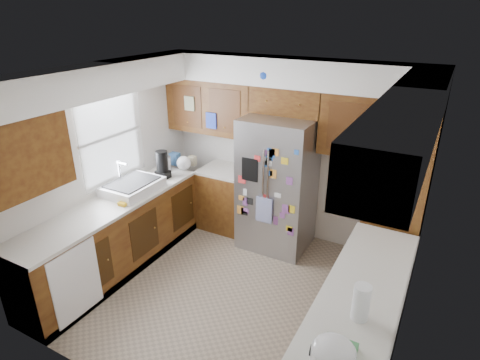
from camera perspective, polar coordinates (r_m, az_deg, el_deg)
name	(u,v)px	position (r m, az deg, el deg)	size (l,w,h in m)	color
floor	(233,291)	(4.87, -0.96, -15.52)	(3.60, 3.60, 0.00)	gray
room_shell	(240,132)	(4.34, 0.03, 6.84)	(3.64, 3.24, 2.52)	silver
left_counter_run	(142,230)	(5.33, -13.80, -6.93)	(1.36, 3.20, 0.92)	#471F0D
right_counter_run	(356,337)	(3.88, 16.22, -20.63)	(0.63, 2.25, 0.92)	#471F0D
pantry	(398,198)	(4.88, 21.52, -2.34)	(0.60, 0.90, 2.15)	#471F0D
fridge	(277,184)	(5.33, 5.34, -0.62)	(0.90, 0.79, 1.80)	#98989D
bridge_cabinet	(288,100)	(5.20, 6.80, 11.19)	(0.96, 0.34, 0.35)	#471F0D
fridge_top_items	(285,76)	(5.12, 6.41, 14.43)	(0.74, 0.37, 0.28)	#123AAB
sink_assembly	(133,186)	(5.21, -15.02, -0.88)	(0.52, 0.75, 0.37)	white
left_counter_clutter	(172,164)	(5.68, -9.65, 2.32)	(0.40, 0.85, 0.38)	black
rice_cooker	(333,357)	(2.80, 13.06, -23.27)	(0.29, 0.28, 0.25)	white
paper_towel	(361,302)	(3.20, 16.84, -16.33)	(0.13, 0.13, 0.29)	white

